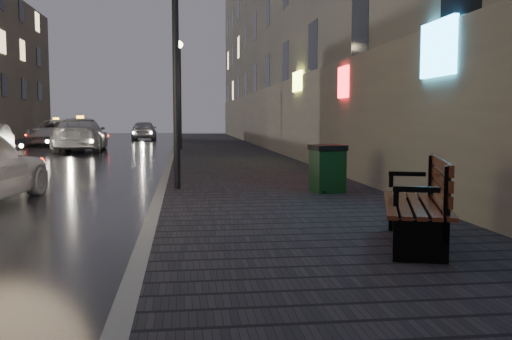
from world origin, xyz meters
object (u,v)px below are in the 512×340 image
(taxi_mid, at_px, (81,135))
(car_far, at_px, (144,130))
(bench, at_px, (423,202))
(taxi_far, at_px, (56,132))
(trash_bin, at_px, (327,168))
(lamp_near, at_px, (175,32))
(lamp_far, at_px, (180,81))

(taxi_mid, distance_m, car_far, 14.95)
(bench, relative_size, car_far, 0.50)
(taxi_far, bearing_deg, taxi_mid, -67.61)
(trash_bin, xyz_separation_m, car_far, (-5.93, 33.32, 0.10))
(car_far, bearing_deg, taxi_far, 55.96)
(trash_bin, relative_size, car_far, 0.22)
(bench, xyz_separation_m, trash_bin, (0.11, 4.99, -0.03))
(lamp_near, bearing_deg, bench, -63.51)
(taxi_mid, bearing_deg, trash_bin, 111.18)
(lamp_near, relative_size, trash_bin, 5.39)
(lamp_near, height_order, taxi_far, lamp_near)
(lamp_near, distance_m, taxi_far, 26.31)
(lamp_near, height_order, trash_bin, lamp_near)
(bench, relative_size, taxi_mid, 0.38)
(trash_bin, relative_size, taxi_far, 0.17)
(trash_bin, bearing_deg, lamp_near, 154.28)
(trash_bin, bearing_deg, taxi_far, 104.65)
(lamp_far, height_order, taxi_mid, lamp_far)
(taxi_far, height_order, car_far, taxi_far)
(trash_bin, bearing_deg, taxi_mid, 105.55)
(car_far, bearing_deg, taxi_mid, 81.49)
(lamp_far, relative_size, bench, 2.42)
(lamp_near, height_order, lamp_far, same)
(taxi_mid, xyz_separation_m, car_far, (2.20, 14.78, -0.09))
(lamp_far, bearing_deg, car_far, 99.89)
(lamp_near, bearing_deg, taxi_far, 107.39)
(bench, bearing_deg, taxi_far, 128.15)
(trash_bin, height_order, car_far, car_far)
(bench, distance_m, taxi_mid, 24.86)
(taxi_mid, distance_m, taxi_far, 7.91)
(bench, height_order, taxi_far, taxi_far)
(lamp_far, distance_m, car_far, 16.82)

